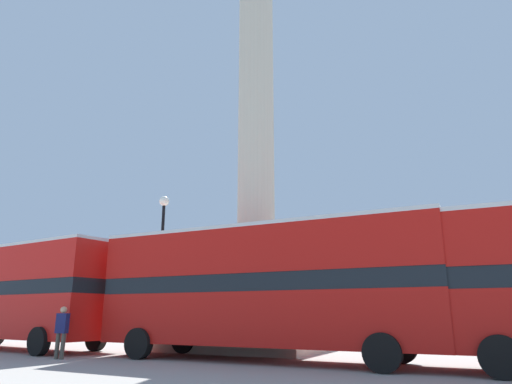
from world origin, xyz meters
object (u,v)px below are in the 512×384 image
monument_column (256,194)px  street_lamp (161,256)px  bus_a (263,286)px  bus_c (21,292)px  pedestrian_near_lamp (62,329)px

monument_column → street_lamp: monument_column is taller
bus_a → monument_column: bearing=119.8°
bus_c → pedestrian_near_lamp: 5.68m
bus_a → bus_c: size_ratio=1.09×
monument_column → bus_a: (2.48, -4.33, -4.41)m
bus_c → street_lamp: size_ratio=1.57×
bus_a → pedestrian_near_lamp: 6.96m
bus_a → street_lamp: size_ratio=1.71×
monument_column → street_lamp: (-3.86, -1.77, -2.83)m
bus_c → pedestrian_near_lamp: size_ratio=6.18×
monument_column → pedestrian_near_lamp: (-3.90, -6.75, -5.81)m
bus_c → pedestrian_near_lamp: bus_c is taller
bus_a → street_lamp: bearing=158.0°
bus_a → pedestrian_near_lamp: bus_a is taller
bus_c → monument_column: bearing=32.8°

